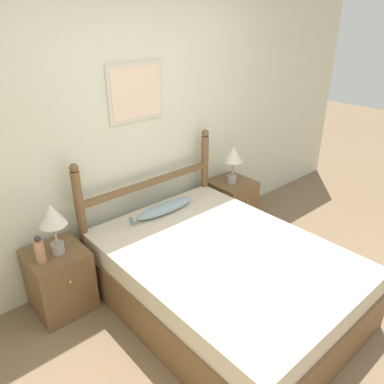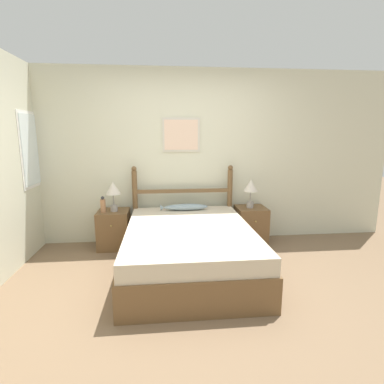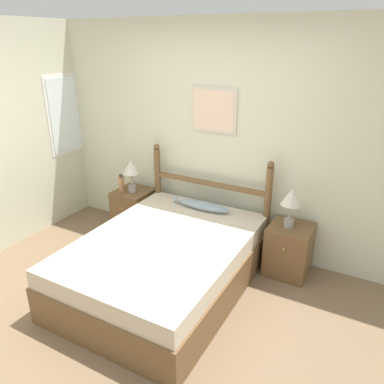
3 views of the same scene
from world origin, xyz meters
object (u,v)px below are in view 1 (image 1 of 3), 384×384
at_px(bed, 223,278).
at_px(bottle, 40,250).
at_px(nightstand_left, 60,280).
at_px(nightstand_right, 231,204).
at_px(table_lamp_left, 52,219).
at_px(table_lamp_right, 233,157).
at_px(fish_pillow, 164,208).

relative_size(bed, bottle, 8.95).
height_order(nightstand_left, nightstand_right, same).
bearing_deg(nightstand_left, table_lamp_left, -53.48).
xyz_separation_m(nightstand_right, bottle, (-2.14, -0.06, 0.37)).
bearing_deg(table_lamp_right, nightstand_left, 179.56).
xyz_separation_m(nightstand_left, table_lamp_right, (1.99, -0.02, 0.57)).
height_order(bed, nightstand_right, nightstand_right).
height_order(nightstand_right, bottle, bottle).
distance_m(bed, nightstand_left, 1.32).
bearing_deg(bed, nightstand_right, 40.07).
bearing_deg(table_lamp_left, nightstand_right, 0.82).
height_order(nightstand_left, table_lamp_right, table_lamp_right).
bearing_deg(nightstand_left, nightstand_right, 0.00).
bearing_deg(bottle, nightstand_left, 27.04).
relative_size(nightstand_left, table_lamp_left, 1.30).
height_order(nightstand_left, bottle, bottle).
bearing_deg(table_lamp_right, nightstand_right, 29.97).
height_order(bed, fish_pillow, fish_pillow).
bearing_deg(bottle, nightstand_right, 1.66).
height_order(nightstand_right, fish_pillow, fish_pillow).
height_order(bed, bottle, bottle).
bearing_deg(table_lamp_right, fish_pillow, -177.26).
distance_m(bed, table_lamp_right, 1.41).
distance_m(nightstand_right, bottle, 2.17).
height_order(nightstand_left, table_lamp_left, table_lamp_left).
height_order(bed, table_lamp_left, table_lamp_left).
distance_m(nightstand_right, table_lamp_left, 2.08).
bearing_deg(bed, fish_pillow, 88.97).
xyz_separation_m(table_lamp_left, fish_pillow, (1.00, -0.03, -0.26)).
height_order(bottle, fish_pillow, bottle).
distance_m(bed, bottle, 1.43).
relative_size(nightstand_left, fish_pillow, 0.80).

